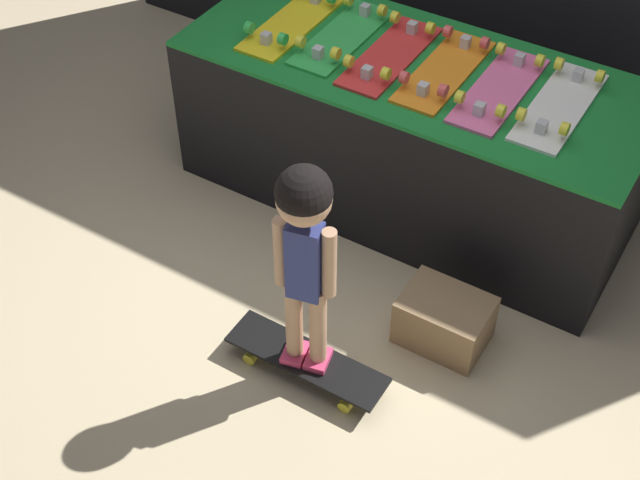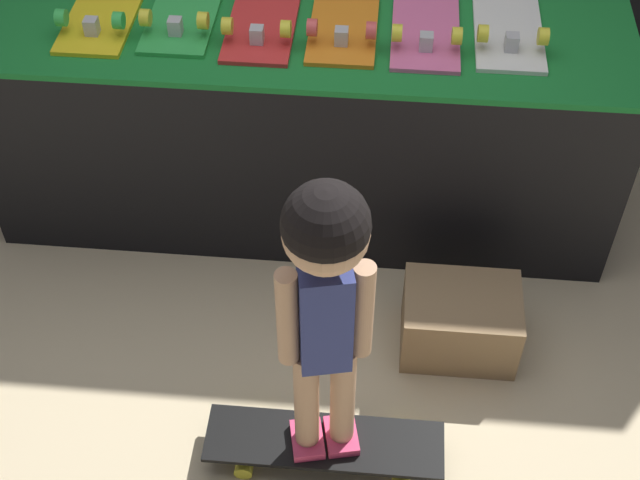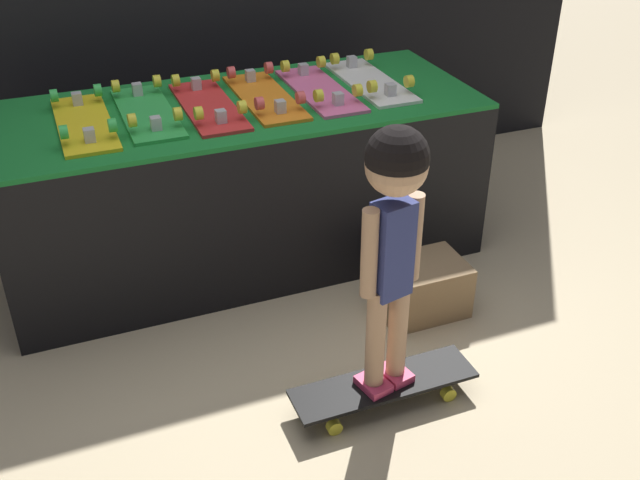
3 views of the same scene
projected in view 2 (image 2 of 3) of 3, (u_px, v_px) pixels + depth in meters
ground_plane at (294, 282)px, 3.02m from camera, size 16.00×16.00×0.00m
display_rack at (307, 102)px, 3.10m from camera, size 2.07×0.83×0.74m
skateboard_red_on_rack at (266, 4)px, 2.82m from camera, size 0.21×0.62×0.09m
skateboard_orange_on_rack at (346, 5)px, 2.81m from camera, size 0.21×0.62×0.09m
skateboard_pink_on_rack at (426, 10)px, 2.79m from camera, size 0.21×0.62×0.09m
skateboard_white_on_rack at (507, 11)px, 2.79m from camera, size 0.21×0.62×0.09m
skateboard_on_floor at (324, 444)px, 2.51m from camera, size 0.67×0.18×0.09m
child at (325, 284)px, 2.01m from camera, size 0.23×0.20×0.97m
storage_box at (460, 321)px, 2.76m from camera, size 0.36×0.26×0.23m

